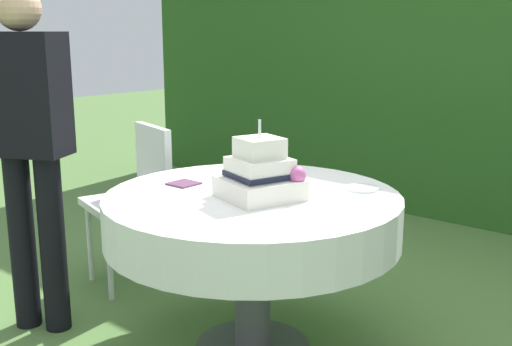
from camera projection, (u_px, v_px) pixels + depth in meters
foliage_hedge at (493, 25)px, 4.43m from camera, size 6.55×0.49×2.88m
cake_table at (253, 219)px, 2.67m from camera, size 1.27×1.27×0.72m
wedding_cake at (261, 175)px, 2.56m from camera, size 0.37×0.37×0.33m
serving_plate_near at (362, 188)px, 2.72m from camera, size 0.15×0.15×0.01m
serving_plate_far at (261, 173)px, 3.01m from camera, size 0.14×0.14×0.01m
napkin_stack at (184, 184)px, 2.81m from camera, size 0.12×0.12×0.01m
garden_chair at (138, 189)px, 3.46m from camera, size 0.50×0.50×0.89m
standing_person at (29, 138)px, 2.81m from camera, size 0.41×0.34×1.60m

